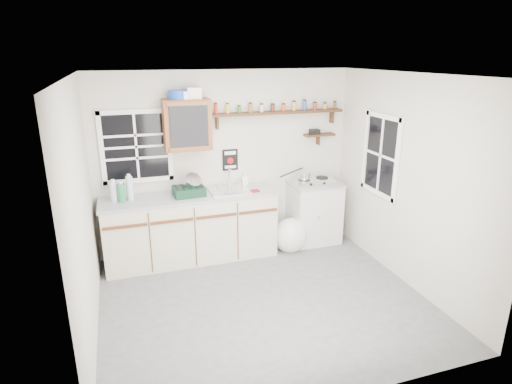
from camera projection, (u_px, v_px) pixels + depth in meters
room at (264, 197)px, 4.53m from camera, size 3.64×3.24×2.54m
main_cabinet at (191, 227)px, 5.78m from camera, size 2.31×0.63×0.92m
right_cabinet at (314, 212)px, 6.35m from camera, size 0.73×0.57×0.91m
sink at (229, 190)px, 5.80m from camera, size 0.52×0.44×0.29m
upper_cabinet at (187, 125)px, 5.50m from camera, size 0.60×0.32×0.65m
upper_cabinet_clutter at (184, 94)px, 5.37m from camera, size 0.41×0.24×0.14m
spice_shelf at (278, 112)px, 5.90m from camera, size 1.91×0.18×0.35m
secondary_shelf at (318, 134)px, 6.21m from camera, size 0.45×0.16×0.24m
warning_sign at (230, 160)px, 5.97m from camera, size 0.22×0.02×0.30m
window_back at (136, 147)px, 5.52m from camera, size 0.93×0.03×0.98m
window_right at (381, 155)px, 5.50m from camera, size 0.03×0.78×1.08m
water_bottles at (122, 190)px, 5.37m from camera, size 0.28×0.14×0.34m
dish_rack at (190, 188)px, 5.59m from camera, size 0.42×0.32×0.30m
soap_bottle at (245, 178)px, 6.05m from camera, size 0.08×0.09×0.18m
rag at (255, 191)px, 5.77m from camera, size 0.13×0.11×0.02m
hotplate at (313, 181)px, 6.16m from camera, size 0.59×0.34×0.08m
saucepan at (304, 176)px, 6.09m from camera, size 0.40×0.25×0.18m
trash_bag at (290, 235)px, 6.11m from camera, size 0.45×0.41×0.52m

